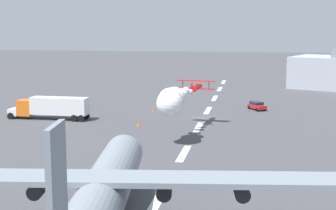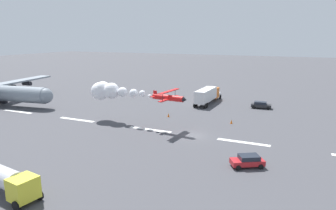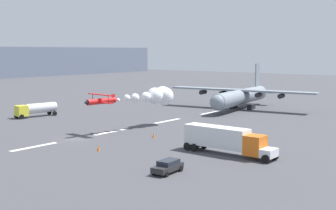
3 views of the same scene
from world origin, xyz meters
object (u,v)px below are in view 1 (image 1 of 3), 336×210
at_px(traffic_cone_far, 139,124).
at_px(semi_truck_orange, 51,107).
at_px(traffic_cone_near, 153,110).
at_px(stunt_biplane_red, 174,99).
at_px(cargo_transport_plane, 103,194).
at_px(followme_car_yellow, 79,103).
at_px(airport_staff_sedan, 257,105).

bearing_deg(traffic_cone_far, semi_truck_orange, -102.20).
bearing_deg(traffic_cone_near, stunt_biplane_red, 18.59).
distance_m(cargo_transport_plane, followme_car_yellow, 60.37).
xyz_separation_m(cargo_transport_plane, airport_staff_sedan, (-59.07, 11.43, -2.40)).
distance_m(semi_truck_orange, followme_car_yellow, 12.59).
bearing_deg(semi_truck_orange, airport_staff_sedan, 114.61).
bearing_deg(traffic_cone_far, cargo_transport_plane, 9.38).
xyz_separation_m(cargo_transport_plane, semi_truck_orange, (-43.64, -22.26, -1.09)).
height_order(followme_car_yellow, airport_staff_sedan, same).
relative_size(stunt_biplane_red, traffic_cone_near, 27.12).
bearing_deg(semi_truck_orange, followme_car_yellow, 178.85).
bearing_deg(stunt_biplane_red, airport_staff_sedan, 158.12).
bearing_deg(semi_truck_orange, traffic_cone_far, 77.80).
distance_m(stunt_biplane_red, airport_staff_sedan, 30.31).
bearing_deg(stunt_biplane_red, cargo_transport_plane, -0.53).
height_order(airport_staff_sedan, traffic_cone_far, airport_staff_sedan).
bearing_deg(traffic_cone_far, traffic_cone_near, -178.55).
distance_m(stunt_biplane_red, traffic_cone_far, 12.53).
xyz_separation_m(followme_car_yellow, traffic_cone_far, (15.89, 15.35, -0.44)).
bearing_deg(followme_car_yellow, stunt_biplane_red, 41.91).
relative_size(cargo_transport_plane, airport_staff_sedan, 8.36).
height_order(cargo_transport_plane, semi_truck_orange, cargo_transport_plane).
height_order(semi_truck_orange, followme_car_yellow, semi_truck_orange).
bearing_deg(cargo_transport_plane, followme_car_yellow, -158.60).
xyz_separation_m(semi_truck_orange, airport_staff_sedan, (-15.43, 33.69, -1.30)).
distance_m(semi_truck_orange, traffic_cone_near, 17.96).
bearing_deg(traffic_cone_near, cargo_transport_plane, 7.51).
bearing_deg(traffic_cone_far, stunt_biplane_red, 37.79).
bearing_deg(airport_staff_sedan, followme_car_yellow, -85.02).
relative_size(airport_staff_sedan, traffic_cone_far, 5.83).
distance_m(stunt_biplane_red, semi_truck_orange, 25.95).
relative_size(cargo_transport_plane, stunt_biplane_red, 1.80).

